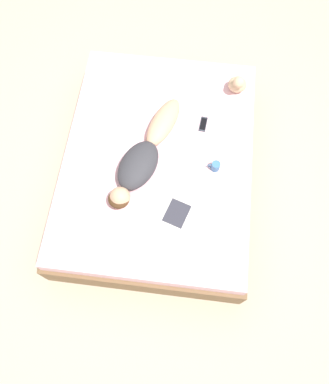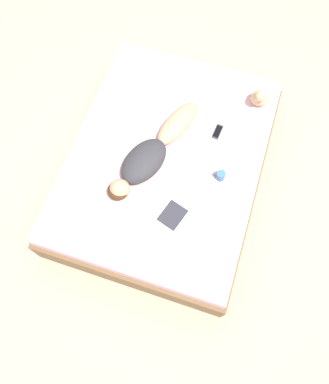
{
  "view_description": "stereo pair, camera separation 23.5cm",
  "coord_description": "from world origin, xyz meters",
  "px_view_note": "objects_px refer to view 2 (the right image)",
  "views": [
    {
      "loc": [
        -0.25,
        1.58,
        3.43
      ],
      "look_at": [
        -0.1,
        0.37,
        0.53
      ],
      "focal_mm": 35.0,
      "sensor_mm": 36.0,
      "label": 1
    },
    {
      "loc": [
        -0.48,
        1.53,
        3.43
      ],
      "look_at": [
        -0.1,
        0.37,
        0.53
      ],
      "focal_mm": 35.0,
      "sensor_mm": 36.0,
      "label": 2
    }
  ],
  "objects_px": {
    "cell_phone": "(218,132)",
    "coffee_mug": "(220,176)",
    "open_magazine": "(185,224)",
    "person": "(152,153)"
  },
  "relations": [
    {
      "from": "cell_phone",
      "to": "coffee_mug",
      "type": "bearing_deg",
      "value": 112.8
    },
    {
      "from": "cell_phone",
      "to": "open_magazine",
      "type": "bearing_deg",
      "value": 93.99
    },
    {
      "from": "open_magazine",
      "to": "coffee_mug",
      "type": "xyz_separation_m",
      "value": [
        -0.16,
        -0.5,
        0.04
      ]
    },
    {
      "from": "coffee_mug",
      "to": "open_magazine",
      "type": "bearing_deg",
      "value": 71.94
    },
    {
      "from": "open_magazine",
      "to": "coffee_mug",
      "type": "height_order",
      "value": "coffee_mug"
    },
    {
      "from": "coffee_mug",
      "to": "cell_phone",
      "type": "relative_size",
      "value": 0.66
    },
    {
      "from": "person",
      "to": "open_magazine",
      "type": "relative_size",
      "value": 1.94
    },
    {
      "from": "coffee_mug",
      "to": "person",
      "type": "bearing_deg",
      "value": -0.65
    },
    {
      "from": "coffee_mug",
      "to": "cell_phone",
      "type": "distance_m",
      "value": 0.47
    },
    {
      "from": "person",
      "to": "cell_phone",
      "type": "bearing_deg",
      "value": -119.25
    }
  ]
}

